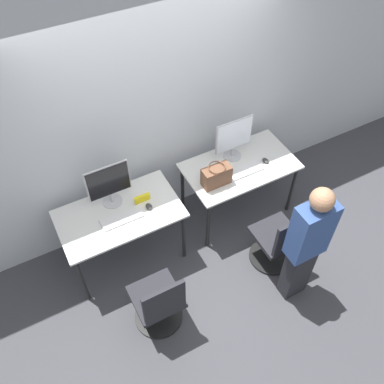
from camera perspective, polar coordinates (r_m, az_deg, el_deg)
ground_plane at (r=4.82m, az=0.78°, el=-8.16°), size 20.00×20.00×0.00m
wall_back at (r=4.26m, az=-4.36°, el=10.51°), size 12.00×0.05×2.80m
desk_left at (r=4.31m, az=-9.56°, el=-3.47°), size 1.21×0.69×0.75m
monitor_left at (r=4.16m, az=-11.02°, el=1.06°), size 0.43×0.20×0.49m
keyboard_left at (r=4.19m, az=-9.33°, el=-3.46°), size 0.42×0.15×0.02m
mouse_left at (r=4.24m, az=-5.76°, el=-1.94°), size 0.06×0.09×0.03m
office_chair_left at (r=4.13m, az=-4.41°, el=-14.71°), size 0.48×0.48×0.88m
desk_right at (r=4.71m, az=6.35°, el=2.88°), size 1.21×0.69×0.75m
monitor_right at (r=4.57m, az=5.60°, el=7.20°), size 0.43×0.20×0.49m
keyboard_right at (r=4.59m, az=7.09°, el=2.89°), size 0.42×0.15×0.02m
mouse_right at (r=4.71m, az=9.78°, el=4.14°), size 0.06×0.09×0.03m
office_chair_right at (r=4.56m, az=11.44°, el=-6.56°), size 0.48×0.48×0.88m
person_right at (r=4.00m, az=15.03°, el=-6.62°), size 0.36×0.21×1.56m
handbag at (r=4.36m, az=3.27°, el=2.19°), size 0.30×0.18×0.25m
placard_left at (r=4.28m, az=-6.66°, el=-0.85°), size 0.16×0.03×0.08m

